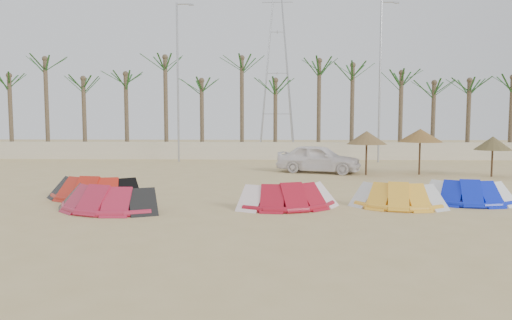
{
  "coord_description": "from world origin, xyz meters",
  "views": [
    {
      "loc": [
        0.68,
        -11.95,
        2.8
      ],
      "look_at": [
        0.0,
        6.0,
        1.3
      ],
      "focal_mm": 32.0,
      "sensor_mm": 36.0,
      "label": 1
    }
  ],
  "objects_px": {
    "kite_red_left": "(97,187)",
    "kite_red_mid": "(109,196)",
    "car": "(319,159)",
    "kite_blue": "(465,191)",
    "parasol_left": "(367,138)",
    "parasol_right": "(493,143)",
    "kite_orange": "(395,194)",
    "kite_red_right": "(289,194)",
    "parasol_mid": "(420,136)"
  },
  "relations": [
    {
      "from": "kite_red_left",
      "to": "kite_red_mid",
      "type": "relative_size",
      "value": 0.91
    },
    {
      "from": "kite_red_left",
      "to": "car",
      "type": "xyz_separation_m",
      "value": [
        9.04,
        8.8,
        0.36
      ]
    },
    {
      "from": "kite_blue",
      "to": "parasol_left",
      "type": "height_order",
      "value": "parasol_left"
    },
    {
      "from": "parasol_left",
      "to": "car",
      "type": "relative_size",
      "value": 0.51
    },
    {
      "from": "kite_blue",
      "to": "parasol_right",
      "type": "relative_size",
      "value": 1.51
    },
    {
      "from": "kite_orange",
      "to": "kite_red_right",
      "type": "bearing_deg",
      "value": -177.37
    },
    {
      "from": "kite_blue",
      "to": "car",
      "type": "distance_m",
      "value": 10.25
    },
    {
      "from": "kite_red_right",
      "to": "kite_orange",
      "type": "xyz_separation_m",
      "value": [
        3.55,
        0.16,
        -0.0
      ]
    },
    {
      "from": "kite_red_right",
      "to": "kite_orange",
      "type": "bearing_deg",
      "value": 2.63
    },
    {
      "from": "kite_red_left",
      "to": "parasol_left",
      "type": "bearing_deg",
      "value": 33.98
    },
    {
      "from": "kite_orange",
      "to": "parasol_right",
      "type": "height_order",
      "value": "parasol_right"
    },
    {
      "from": "parasol_right",
      "to": "car",
      "type": "bearing_deg",
      "value": 169.34
    },
    {
      "from": "kite_blue",
      "to": "kite_red_right",
      "type": "bearing_deg",
      "value": -171.73
    },
    {
      "from": "kite_red_right",
      "to": "kite_blue",
      "type": "relative_size",
      "value": 1.15
    },
    {
      "from": "kite_orange",
      "to": "kite_blue",
      "type": "bearing_deg",
      "value": 15.78
    },
    {
      "from": "kite_red_left",
      "to": "parasol_right",
      "type": "distance_m",
      "value": 19.14
    },
    {
      "from": "kite_blue",
      "to": "car",
      "type": "relative_size",
      "value": 0.69
    },
    {
      "from": "kite_red_left",
      "to": "car",
      "type": "height_order",
      "value": "car"
    },
    {
      "from": "kite_blue",
      "to": "parasol_mid",
      "type": "xyz_separation_m",
      "value": [
        1.16,
        8.62,
        1.67
      ]
    },
    {
      "from": "parasol_left",
      "to": "parasol_right",
      "type": "bearing_deg",
      "value": -4.79
    },
    {
      "from": "kite_red_left",
      "to": "kite_orange",
      "type": "height_order",
      "value": "same"
    },
    {
      "from": "kite_orange",
      "to": "parasol_right",
      "type": "xyz_separation_m",
      "value": [
        7.12,
        8.48,
        1.3
      ]
    },
    {
      "from": "kite_blue",
      "to": "parasol_right",
      "type": "xyz_separation_m",
      "value": [
        4.54,
        7.75,
        1.3
      ]
    },
    {
      "from": "kite_red_mid",
      "to": "parasol_left",
      "type": "distance_m",
      "value": 14.24
    },
    {
      "from": "kite_red_mid",
      "to": "kite_orange",
      "type": "xyz_separation_m",
      "value": [
        9.32,
        0.85,
        -0.0
      ]
    },
    {
      "from": "kite_blue",
      "to": "parasol_left",
      "type": "relative_size",
      "value": 1.35
    },
    {
      "from": "kite_blue",
      "to": "parasol_left",
      "type": "xyz_separation_m",
      "value": [
        -1.73,
        8.28,
        1.56
      ]
    },
    {
      "from": "kite_red_right",
      "to": "parasol_right",
      "type": "xyz_separation_m",
      "value": [
        10.67,
        8.64,
        1.3
      ]
    },
    {
      "from": "kite_orange",
      "to": "parasol_right",
      "type": "bearing_deg",
      "value": 49.98
    },
    {
      "from": "kite_orange",
      "to": "car",
      "type": "bearing_deg",
      "value": 98.66
    },
    {
      "from": "parasol_left",
      "to": "parasol_mid",
      "type": "height_order",
      "value": "parasol_mid"
    },
    {
      "from": "kite_red_left",
      "to": "kite_blue",
      "type": "xyz_separation_m",
      "value": [
        13.15,
        -0.58,
        -0.0
      ]
    },
    {
      "from": "kite_orange",
      "to": "kite_blue",
      "type": "height_order",
      "value": "same"
    },
    {
      "from": "kite_red_right",
      "to": "car",
      "type": "distance_m",
      "value": 10.47
    },
    {
      "from": "kite_red_mid",
      "to": "kite_blue",
      "type": "bearing_deg",
      "value": 7.54
    },
    {
      "from": "kite_red_right",
      "to": "kite_red_mid",
      "type": "bearing_deg",
      "value": -173.25
    },
    {
      "from": "kite_blue",
      "to": "parasol_right",
      "type": "height_order",
      "value": "parasol_right"
    },
    {
      "from": "kite_orange",
      "to": "parasol_mid",
      "type": "bearing_deg",
      "value": 68.24
    },
    {
      "from": "kite_red_right",
      "to": "parasol_mid",
      "type": "relative_size",
      "value": 1.48
    },
    {
      "from": "kite_orange",
      "to": "parasol_mid",
      "type": "relative_size",
      "value": 1.3
    },
    {
      "from": "kite_orange",
      "to": "kite_red_mid",
      "type": "bearing_deg",
      "value": -174.81
    },
    {
      "from": "parasol_left",
      "to": "parasol_mid",
      "type": "relative_size",
      "value": 0.96
    },
    {
      "from": "parasol_left",
      "to": "parasol_right",
      "type": "relative_size",
      "value": 1.12
    },
    {
      "from": "parasol_mid",
      "to": "parasol_left",
      "type": "bearing_deg",
      "value": -173.26
    },
    {
      "from": "kite_red_right",
      "to": "parasol_left",
      "type": "xyz_separation_m",
      "value": [
        4.4,
        9.17,
        1.56
      ]
    },
    {
      "from": "kite_red_left",
      "to": "parasol_right",
      "type": "height_order",
      "value": "parasol_right"
    },
    {
      "from": "parasol_left",
      "to": "parasol_right",
      "type": "xyz_separation_m",
      "value": [
        6.27,
        -0.53,
        -0.26
      ]
    },
    {
      "from": "kite_red_right",
      "to": "kite_orange",
      "type": "height_order",
      "value": "same"
    },
    {
      "from": "parasol_left",
      "to": "car",
      "type": "bearing_deg",
      "value": 155.16
    },
    {
      "from": "parasol_left",
      "to": "kite_orange",
      "type": "bearing_deg",
      "value": -95.36
    }
  ]
}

